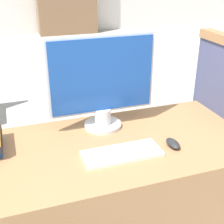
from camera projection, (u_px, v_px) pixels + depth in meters
desk at (105, 204)px, 1.67m from camera, size 1.46×0.68×0.72m
monitor at (102, 82)px, 1.59m from camera, size 0.56×0.20×0.49m
keyboard at (122, 154)px, 1.44m from camera, size 0.37×0.15×0.02m
mouse at (173, 143)px, 1.50m from camera, size 0.05×0.10×0.03m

